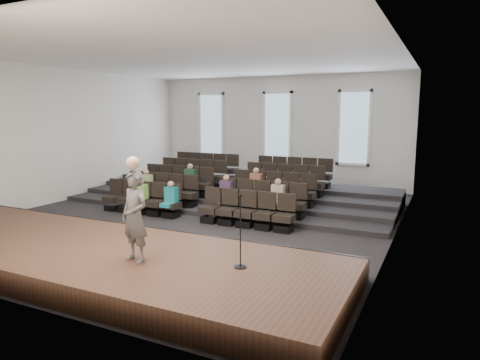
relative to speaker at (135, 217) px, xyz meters
The scene contains 13 objects.
ground 5.90m from the speaker, 108.91° to the left, with size 14.00×14.00×0.00m, color black.
ceiling 6.79m from the speaker, 108.91° to the left, with size 12.00×14.00×0.02m, color white.
wall_back 12.64m from the speaker, 98.50° to the left, with size 12.00×0.04×5.00m, color silver.
wall_left 9.63m from the speaker, 145.44° to the left, with size 0.04×14.00×5.00m, color silver.
wall_right 6.93m from the speaker, 52.53° to the left, with size 0.04×14.00×5.00m, color silver.
stage 2.20m from the speaker, 169.99° to the left, with size 11.80×3.60×0.50m, color #482C1E.
stage_lip 3.02m from the speaker, 131.55° to the left, with size 11.80×0.06×0.52m, color black.
risers 8.88m from the speaker, 102.20° to the left, with size 11.80×4.80×0.60m.
seating_rows 7.25m from the speaker, 104.94° to the left, with size 6.80×4.70×1.67m.
windows 12.59m from the speaker, 98.54° to the left, with size 8.44×0.10×3.24m.
audience 6.28m from the speaker, 109.95° to the left, with size 5.45×2.64×1.10m.
speaker is the anchor object (origin of this frame).
mic_stand 2.10m from the speaker, 15.63° to the left, with size 0.23×0.23×1.39m.
Camera 1 is at (7.12, -11.69, 3.33)m, focal length 32.00 mm.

